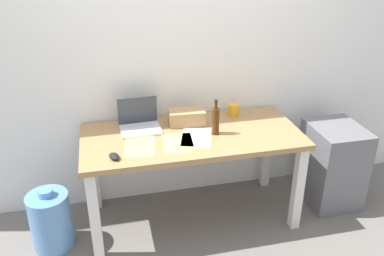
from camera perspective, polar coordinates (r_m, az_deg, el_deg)
ground_plane at (r=3.38m, az=-0.00°, el=-12.18°), size 8.00×8.00×0.00m
back_wall at (r=3.18m, az=-1.76°, el=11.56°), size 5.20×0.08×2.60m
desk at (r=3.03m, az=-0.00°, el=-2.63°), size 1.61×0.73×0.74m
laptop_left at (r=3.07m, az=-7.37°, el=0.67°), size 0.31×0.25×0.22m
beer_bottle at (r=2.95m, az=3.32°, el=1.07°), size 0.06×0.06×0.27m
computer_mouse at (r=2.71m, az=-10.87°, el=-3.94°), size 0.09×0.11×0.03m
cardboard_box at (r=3.11m, az=-0.82°, el=1.51°), size 0.28×0.17×0.11m
coffee_mug at (r=3.29m, az=5.87°, el=2.55°), size 0.08×0.08×0.09m
paper_yellow_folder at (r=2.86m, az=-1.98°, el=-2.11°), size 0.24×0.31×0.00m
paper_sheet_center at (r=2.93m, az=0.62°, el=-1.29°), size 0.29×0.34×0.00m
paper_sheet_front_left at (r=2.83m, az=-7.36°, el=-2.63°), size 0.25×0.32×0.00m
water_cooler_jug at (r=3.15m, az=-19.22°, el=-12.15°), size 0.29×0.29×0.48m
filing_cabinet at (r=3.58m, az=19.07°, el=-4.84°), size 0.40×0.48×0.68m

